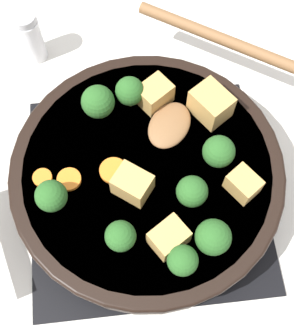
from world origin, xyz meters
TOP-DOWN VIEW (x-y plane):
  - ground_plane at (0.00, 0.00)m, footprint 2.40×2.40m
  - front_burner_grate at (0.00, 0.00)m, footprint 0.31×0.31m
  - skillet_pan at (0.00, 0.00)m, footprint 0.42×0.33m
  - wooden_spoon at (-0.08, -0.12)m, footprint 0.22×0.24m
  - tofu_cube_center_large at (-0.11, 0.04)m, footprint 0.04×0.04m
  - tofu_cube_near_handle at (-0.09, -0.07)m, footprint 0.06×0.06m
  - tofu_cube_east_chunk at (-0.02, -0.09)m, footprint 0.05×0.05m
  - tofu_cube_west_chunk at (-0.01, 0.09)m, footprint 0.05×0.05m
  - tofu_cube_back_piece at (0.02, 0.03)m, footprint 0.05×0.05m
  - broccoli_floret_near_spoon at (0.05, -0.08)m, footprint 0.04×0.04m
  - broccoli_floret_center_top at (-0.02, 0.12)m, footprint 0.03×0.03m
  - broccoli_floret_east_rim at (0.04, 0.09)m, footprint 0.03×0.03m
  - broccoli_floret_west_rim at (0.11, 0.03)m, footprint 0.04×0.04m
  - broccoli_floret_north_edge at (-0.05, 0.04)m, footprint 0.04×0.04m
  - broccoli_floret_south_cluster at (0.01, -0.09)m, footprint 0.04×0.04m
  - broccoli_floret_mid_floret at (-0.06, 0.10)m, footprint 0.04×0.04m
  - broccoli_floret_small_inner at (-0.08, 0.00)m, footprint 0.04×0.04m
  - carrot_slice_orange_thin at (0.12, 0.00)m, footprint 0.02×0.02m
  - carrot_slice_near_center at (0.09, 0.01)m, footprint 0.03×0.03m
  - carrot_slice_edge_slice at (0.04, 0.00)m, footprint 0.03×0.03m
  - salt_shaker at (0.15, -0.24)m, footprint 0.04×0.04m

SIDE VIEW (x-z plane):
  - ground_plane at x=0.00m, z-range 0.00..0.00m
  - front_burner_grate at x=0.00m, z-range 0.00..0.03m
  - salt_shaker at x=0.15m, z-range 0.00..0.09m
  - skillet_pan at x=0.00m, z-range 0.03..0.09m
  - carrot_slice_orange_thin at x=0.12m, z-range 0.08..0.09m
  - carrot_slice_near_center at x=0.09m, z-range 0.08..0.09m
  - carrot_slice_edge_slice at x=0.04m, z-range 0.08..0.09m
  - wooden_spoon at x=-0.08m, z-range 0.08..0.10m
  - tofu_cube_center_large at x=-0.11m, z-range 0.08..0.11m
  - tofu_cube_west_chunk at x=-0.01m, z-range 0.08..0.11m
  - tofu_cube_east_chunk at x=-0.02m, z-range 0.08..0.11m
  - tofu_cube_back_piece at x=0.02m, z-range 0.08..0.11m
  - tofu_cube_near_handle at x=-0.09m, z-range 0.08..0.12m
  - broccoli_floret_center_top at x=-0.02m, z-range 0.09..0.13m
  - broccoli_floret_east_rim at x=0.04m, z-range 0.08..0.13m
  - broccoli_floret_south_cluster at x=0.01m, z-range 0.08..0.13m
  - broccoli_floret_north_edge at x=-0.05m, z-range 0.08..0.13m
  - broccoli_floret_west_rim at x=0.11m, z-range 0.08..0.13m
  - broccoli_floret_small_inner at x=-0.08m, z-range 0.08..0.13m
  - broccoli_floret_mid_floret at x=-0.06m, z-range 0.08..0.13m
  - broccoli_floret_near_spoon at x=0.05m, z-range 0.08..0.13m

